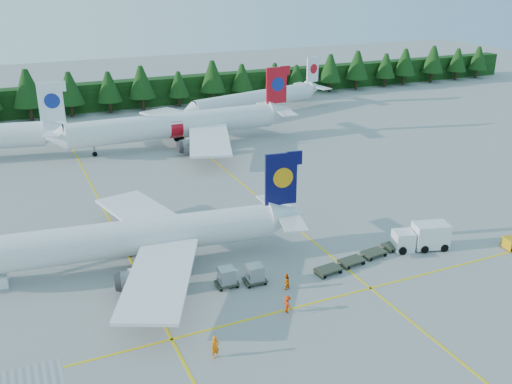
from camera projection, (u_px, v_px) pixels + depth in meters
name	position (u px, v px, depth m)	size (l,w,h in m)	color
ground	(287.00, 273.00, 58.19)	(320.00, 320.00, 0.00)	#9E9F9A
taxi_stripe_a	(111.00, 223.00, 69.78)	(0.25, 120.00, 0.01)	yellow
taxi_stripe_b	(259.00, 197.00, 77.46)	(0.25, 120.00, 0.01)	yellow
taxi_stripe_cross	(317.00, 302.00, 53.09)	(80.00, 0.25, 0.01)	yellow
treeline_hedge	(119.00, 95.00, 126.69)	(220.00, 4.00, 6.00)	black
airliner_navy	(114.00, 241.00, 57.75)	(37.39, 30.59, 10.90)	white
airliner_red	(170.00, 126.00, 98.34)	(42.89, 35.33, 12.48)	white
airliner_far_right	(252.00, 100.00, 120.24)	(35.73, 12.08, 10.61)	white
service_truck	(421.00, 237.00, 62.79)	(6.41, 3.76, 2.92)	white
dolly_train	(363.00, 256.00, 60.56)	(12.37, 3.67, 0.15)	#323527
uld_pair	(241.00, 275.00, 55.57)	(4.96, 2.37, 1.67)	#323527
crew_a	(215.00, 347.00, 45.18)	(0.71, 0.47, 1.95)	#FF6C05
crew_b	(286.00, 282.00, 54.96)	(0.81, 0.63, 1.66)	#DF5704
crew_c	(287.00, 304.00, 51.21)	(0.69, 0.47, 1.67)	red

